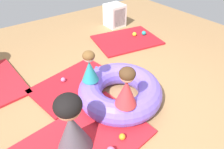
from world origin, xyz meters
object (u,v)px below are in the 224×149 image
at_px(inflatable_cushion, 120,91).
at_px(play_ball_orange, 122,137).
at_px(play_ball_blue, 97,68).
at_px(adult_seated, 72,125).
at_px(play_ball_teal, 144,33).
at_px(play_ball_pink_second, 63,80).
at_px(child_in_red, 127,87).
at_px(play_ball_yellow, 134,34).
at_px(storage_cube, 115,16).
at_px(child_in_teal, 89,67).

height_order(inflatable_cushion, play_ball_orange, inflatable_cushion).
distance_m(inflatable_cushion, play_ball_blue, 0.84).
xyz_separation_m(adult_seated, play_ball_orange, (0.51, -0.24, -0.35)).
height_order(play_ball_teal, play_ball_pink_second, play_ball_teal).
distance_m(child_in_red, play_ball_yellow, 2.62).
distance_m(child_in_red, adult_seated, 0.75).
distance_m(inflatable_cushion, child_in_red, 0.61).
xyz_separation_m(child_in_red, play_ball_blue, (0.33, 1.20, -0.54)).
height_order(play_ball_yellow, storage_cube, storage_cube).
bearing_deg(child_in_red, play_ball_pink_second, 92.15).
distance_m(play_ball_yellow, play_ball_teal, 0.24).
distance_m(child_in_red, play_ball_teal, 2.72).
bearing_deg(adult_seated, child_in_teal, 167.38).
relative_size(inflatable_cushion, adult_seated, 1.54).
height_order(inflatable_cushion, child_in_teal, child_in_teal).
xyz_separation_m(inflatable_cushion, play_ball_orange, (-0.42, -0.59, -0.10)).
xyz_separation_m(child_in_teal, play_ball_yellow, (1.90, 1.16, -0.49)).
bearing_deg(storage_cube, play_ball_blue, -136.25).
bearing_deg(play_ball_blue, play_ball_teal, 17.89).
height_order(play_ball_orange, play_ball_pink_second, play_ball_orange).
bearing_deg(play_ball_yellow, adult_seated, -144.44).
height_order(adult_seated, play_ball_orange, adult_seated).
bearing_deg(play_ball_orange, play_ball_teal, 41.24).
distance_m(inflatable_cushion, play_ball_pink_second, 1.02).
bearing_deg(adult_seated, play_ball_pink_second, -167.39).
bearing_deg(inflatable_cushion, child_in_red, -119.51).
relative_size(play_ball_blue, play_ball_orange, 0.87).
relative_size(play_ball_yellow, play_ball_blue, 1.36).
relative_size(child_in_teal, storage_cube, 0.84).
distance_m(play_ball_pink_second, storage_cube, 2.58).
bearing_deg(play_ball_teal, storage_cube, 100.46).
height_order(adult_seated, play_ball_blue, adult_seated).
bearing_deg(child_in_red, adult_seated, 165.73).
height_order(child_in_red, play_ball_blue, child_in_red).
bearing_deg(play_ball_blue, inflatable_cushion, -97.99).
height_order(child_in_teal, play_ball_teal, child_in_teal).
height_order(child_in_teal, play_ball_pink_second, child_in_teal).
height_order(child_in_teal, play_ball_orange, child_in_teal).
height_order(child_in_teal, play_ball_yellow, child_in_teal).
bearing_deg(play_ball_teal, play_ball_yellow, 157.10).
bearing_deg(play_ball_blue, storage_cube, 43.75).
bearing_deg(child_in_teal, adult_seated, -59.12).
distance_m(adult_seated, play_ball_pink_second, 1.33).
bearing_deg(child_in_red, child_in_teal, 87.01).
height_order(child_in_red, play_ball_teal, child_in_red).
xyz_separation_m(child_in_teal, play_ball_blue, (0.43, 0.53, -0.50)).
bearing_deg(play_ball_blue, child_in_red, -105.31).
height_order(child_in_teal, adult_seated, adult_seated).
xyz_separation_m(adult_seated, play_ball_blue, (1.05, 1.17, -0.35)).
relative_size(child_in_teal, play_ball_blue, 6.75).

